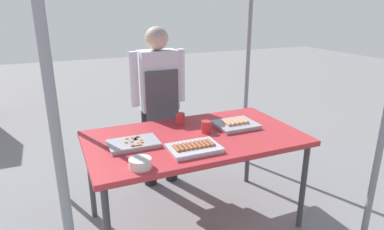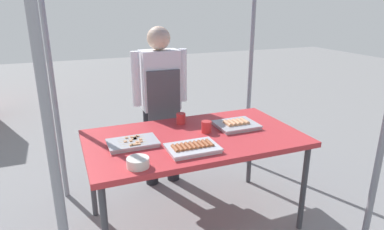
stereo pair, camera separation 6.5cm
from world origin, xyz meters
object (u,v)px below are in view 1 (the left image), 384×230
tray_grilled_sausages (236,124)px  drink_cup_by_wok (206,127)px  drink_cup_near_edge (181,119)px  vendor_woman (159,96)px  tray_meat_skewers (134,144)px  condiment_bowl (140,163)px  stall_table (195,142)px  tray_pork_links (194,148)px

tray_grilled_sausages → drink_cup_by_wok: drink_cup_by_wok is taller
tray_grilled_sausages → drink_cup_near_edge: bearing=147.5°
tray_grilled_sausages → vendor_woman: vendor_woman is taller
tray_grilled_sausages → tray_meat_skewers: 0.85m
condiment_bowl → drink_cup_near_edge: (0.51, 0.63, 0.01)m
tray_grilled_sausages → tray_meat_skewers: bearing=-176.2°
stall_table → vendor_woman: bearing=93.5°
drink_cup_near_edge → tray_meat_skewers: bearing=-147.6°
condiment_bowl → tray_grilled_sausages: bearing=23.7°
tray_grilled_sausages → drink_cup_near_edge: size_ratio=3.63×
tray_grilled_sausages → tray_meat_skewers: (-0.85, -0.06, -0.00)m
drink_cup_near_edge → vendor_woman: 0.44m
condiment_bowl → drink_cup_near_edge: bearing=51.1°
tray_meat_skewers → vendor_woman: vendor_woman is taller
stall_table → tray_grilled_sausages: size_ratio=4.96×
stall_table → tray_pork_links: size_ratio=4.63×
stall_table → drink_cup_by_wok: (0.11, 0.03, 0.10)m
tray_grilled_sausages → vendor_woman: 0.80m
tray_grilled_sausages → drink_cup_by_wok: (-0.27, -0.02, 0.02)m
vendor_woman → tray_pork_links: bearing=86.0°
stall_table → vendor_woman: size_ratio=1.06×
tray_pork_links → tray_meat_skewers: bearing=146.3°
stall_table → tray_grilled_sausages: 0.39m
stall_table → drink_cup_near_edge: size_ratio=17.98×
drink_cup_near_edge → drink_cup_by_wok: 0.28m
tray_meat_skewers → drink_cup_by_wok: bearing=3.8°
condiment_bowl → vendor_woman: (0.46, 1.06, 0.11)m
tray_meat_skewers → vendor_woman: size_ratio=0.23×
tray_pork_links → drink_cup_near_edge: 0.55m
tray_pork_links → drink_cup_by_wok: size_ratio=3.82×
tray_pork_links → vendor_woman: bearing=86.0°
drink_cup_near_edge → vendor_woman: bearing=96.3°
tray_grilled_sausages → drink_cup_by_wok: 0.27m
drink_cup_by_wok → vendor_woman: size_ratio=0.06×
drink_cup_by_wok → vendor_woman: bearing=102.9°
tray_pork_links → tray_grilled_sausages: bearing=30.7°
tray_pork_links → drink_cup_near_edge: bearing=77.9°
vendor_woman → drink_cup_by_wok: bearing=102.9°
stall_table → vendor_woman: (-0.04, 0.72, 0.19)m
drink_cup_by_wok → tray_pork_links: bearing=-129.1°
stall_table → condiment_bowl: (-0.51, -0.34, 0.08)m
tray_meat_skewers → tray_pork_links: bearing=-33.7°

